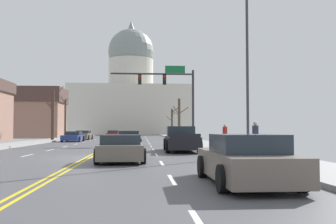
# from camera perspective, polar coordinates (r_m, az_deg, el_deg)

# --- Properties ---
(ground) EXTENTS (20.00, 180.00, 0.20)m
(ground) POSITION_cam_1_polar(r_m,az_deg,el_deg) (19.52, -11.89, -6.65)
(ground) COLOR #4D4D52
(signal_gantry) EXTENTS (7.91, 0.41, 7.31)m
(signal_gantry) POSITION_cam_1_polar(r_m,az_deg,el_deg) (36.16, 0.40, 3.63)
(signal_gantry) COLOR #28282D
(signal_gantry) RESTS_ON ground
(street_lamp_right) EXTENTS (2.19, 0.24, 8.48)m
(street_lamp_right) POSITION_cam_1_polar(r_m,az_deg,el_deg) (20.54, 11.07, 7.81)
(street_lamp_right) COLOR #333338
(street_lamp_right) RESTS_ON ground
(capitol_building) EXTENTS (31.45, 18.16, 30.94)m
(capitol_building) POSITION_cam_1_polar(r_m,az_deg,el_deg) (103.29, -5.58, 2.41)
(capitol_building) COLOR beige
(capitol_building) RESTS_ON ground
(sedan_near_00) EXTENTS (2.06, 4.34, 1.28)m
(sedan_near_00) POSITION_cam_1_polar(r_m,az_deg,el_deg) (31.38, -5.86, -4.07)
(sedan_near_00) COLOR black
(sedan_near_00) RESTS_ON ground
(pickup_truck_near_01) EXTENTS (2.31, 5.85, 1.61)m
(pickup_truck_near_01) POSITION_cam_1_polar(r_m,az_deg,el_deg) (24.66, 2.00, -4.22)
(pickup_truck_near_01) COLOR black
(pickup_truck_near_01) RESTS_ON ground
(sedan_near_02) EXTENTS (2.18, 4.57, 1.18)m
(sedan_near_02) POSITION_cam_1_polar(r_m,az_deg,el_deg) (17.00, -7.03, -5.48)
(sedan_near_02) COLOR #6B6056
(sedan_near_02) RESTS_ON ground
(sedan_near_03) EXTENTS (2.04, 4.55, 1.29)m
(sedan_near_03) POSITION_cam_1_polar(r_m,az_deg,el_deg) (10.20, 11.56, -7.15)
(sedan_near_03) COLOR #6B6056
(sedan_near_03) RESTS_ON ground
(sedan_oncoming_00) EXTENTS (2.21, 4.37, 1.16)m
(sedan_oncoming_00) POSITION_cam_1_polar(r_m,az_deg,el_deg) (44.89, -14.02, -3.62)
(sedan_oncoming_00) COLOR navy
(sedan_oncoming_00) RESTS_ON ground
(sedan_oncoming_01) EXTENTS (2.24, 4.64, 1.23)m
(sedan_oncoming_01) POSITION_cam_1_polar(r_m,az_deg,el_deg) (53.44, -12.54, -3.41)
(sedan_oncoming_01) COLOR #6B6056
(sedan_oncoming_01) RESTS_ON ground
(sedan_oncoming_02) EXTENTS (2.09, 4.62, 1.20)m
(sedan_oncoming_02) POSITION_cam_1_polar(r_m,az_deg,el_deg) (62.02, -8.23, -3.34)
(sedan_oncoming_02) COLOR #B71414
(sedan_oncoming_02) RESTS_ON ground
(flank_building_02) EXTENTS (13.47, 7.45, 7.91)m
(flank_building_02) POSITION_cam_1_polar(r_m,az_deg,el_deg) (64.56, -21.16, -0.09)
(flank_building_02) COLOR #8C6656
(flank_building_02) RESTS_ON ground
(bare_tree_00) EXTENTS (2.32, 2.26, 5.62)m
(bare_tree_00) POSITION_cam_1_polar(r_m,az_deg,el_deg) (54.00, 1.69, -0.88)
(bare_tree_00) COLOR #4C3D2D
(bare_tree_00) RESTS_ON ground
(bare_tree_01) EXTENTS (2.35, 1.59, 6.50)m
(bare_tree_01) POSITION_cam_1_polar(r_m,az_deg,el_deg) (48.39, -16.88, -0.30)
(bare_tree_01) COLOR #423328
(bare_tree_01) RESTS_ON ground
(bare_tree_02) EXTENTS (2.51, 1.94, 5.60)m
(bare_tree_02) POSITION_cam_1_polar(r_m,az_deg,el_deg) (72.97, 0.63, -1.39)
(bare_tree_02) COLOR #423328
(bare_tree_02) RESTS_ON ground
(bare_tree_03) EXTENTS (0.92, 2.38, 6.10)m
(bare_tree_03) POSITION_cam_1_polar(r_m,az_deg,el_deg) (57.47, -15.13, -0.76)
(bare_tree_03) COLOR #4C3D2D
(bare_tree_03) RESTS_ON ground
(pedestrian_00) EXTENTS (0.35, 0.34, 1.70)m
(pedestrian_00) POSITION_cam_1_polar(r_m,az_deg,el_deg) (21.27, 12.95, -3.42)
(pedestrian_00) COLOR black
(pedestrian_00) RESTS_ON ground
(pedestrian_01) EXTENTS (0.35, 0.34, 1.67)m
(pedestrian_01) POSITION_cam_1_polar(r_m,az_deg,el_deg) (28.12, 8.52, -3.29)
(pedestrian_01) COLOR #4C4238
(pedestrian_01) RESTS_ON ground
(bicycle_parked) EXTENTS (0.12, 1.77, 0.85)m
(bicycle_parked) POSITION_cam_1_polar(r_m,az_deg,el_deg) (15.85, 16.06, -5.87)
(bicycle_parked) COLOR black
(bicycle_parked) RESTS_ON ground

